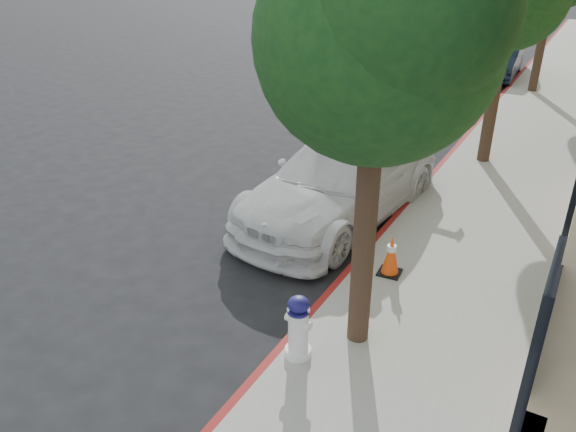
# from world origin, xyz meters

# --- Properties ---
(ground) EXTENTS (120.00, 120.00, 0.00)m
(ground) POSITION_xyz_m (0.00, 0.00, 0.00)
(ground) COLOR black
(ground) RESTS_ON ground
(sidewalk) EXTENTS (3.20, 50.00, 0.15)m
(sidewalk) POSITION_xyz_m (3.60, 10.00, 0.07)
(sidewalk) COLOR gray
(sidewalk) RESTS_ON ground
(curb_strip) EXTENTS (0.12, 50.00, 0.15)m
(curb_strip) POSITION_xyz_m (2.06, 10.00, 0.07)
(curb_strip) COLOR maroon
(curb_strip) RESTS_ON ground
(tree_near) EXTENTS (2.92, 2.82, 5.62)m
(tree_near) POSITION_xyz_m (2.93, -2.01, 4.27)
(tree_near) COLOR black
(tree_near) RESTS_ON sidewalk
(police_car) EXTENTS (2.91, 5.88, 1.79)m
(police_car) POSITION_xyz_m (0.93, 1.65, 0.82)
(police_car) COLOR silver
(police_car) RESTS_ON ground
(parked_car_mid) EXTENTS (2.05, 4.67, 1.56)m
(parked_car_mid) POSITION_xyz_m (-0.22, 8.45, 0.78)
(parked_car_mid) COLOR black
(parked_car_mid) RESTS_ON ground
(parked_car_far) EXTENTS (1.80, 4.51, 1.46)m
(parked_car_far) POSITION_xyz_m (1.20, 16.29, 0.73)
(parked_car_far) COLOR #141F33
(parked_car_far) RESTS_ON ground
(fire_hydrant) EXTENTS (0.40, 0.36, 0.94)m
(fire_hydrant) POSITION_xyz_m (2.35, -2.76, 0.61)
(fire_hydrant) COLOR silver
(fire_hydrant) RESTS_ON sidewalk
(traffic_cone) EXTENTS (0.40, 0.40, 0.71)m
(traffic_cone) POSITION_xyz_m (2.71, -0.19, 0.50)
(traffic_cone) COLOR black
(traffic_cone) RESTS_ON sidewalk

